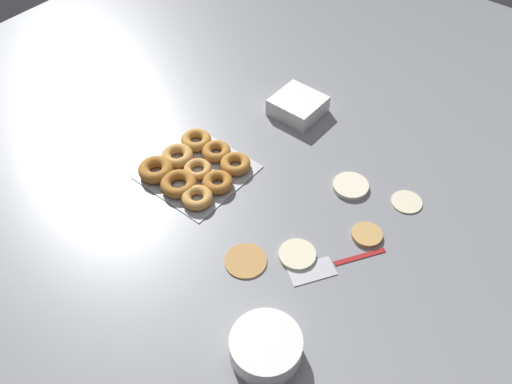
{
  "coord_description": "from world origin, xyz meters",
  "views": [
    {
      "loc": [
        0.81,
        0.56,
        1.17
      ],
      "look_at": [
        0.02,
        -0.08,
        0.04
      ],
      "focal_mm": 38.0,
      "sensor_mm": 36.0,
      "label": 1
    }
  ],
  "objects": [
    {
      "name": "container_stack",
      "position": [
        -0.37,
        -0.23,
        0.03
      ],
      "size": [
        0.15,
        0.16,
        0.06
      ],
      "color": "white",
      "rests_on": "ground_plane"
    },
    {
      "name": "pancake_3",
      "position": [
        -0.07,
        0.23,
        0.01
      ],
      "size": [
        0.08,
        0.08,
        0.01
      ],
      "primitive_type": "cylinder",
      "color": "tan",
      "rests_on": "ground_plane"
    },
    {
      "name": "spatula",
      "position": [
        0.09,
        0.19,
        0.0
      ],
      "size": [
        0.24,
        0.17,
        0.01
      ],
      "rotation": [
        0.0,
        0.0,
        5.71
      ],
      "color": "maroon",
      "rests_on": "ground_plane"
    },
    {
      "name": "pancake_0",
      "position": [
        0.1,
        0.12,
        0.01
      ],
      "size": [
        0.1,
        0.1,
        0.01
      ],
      "primitive_type": "cylinder",
      "color": "beige",
      "rests_on": "ground_plane"
    },
    {
      "name": "batter_bowl",
      "position": [
        0.37,
        0.23,
        0.03
      ],
      "size": [
        0.17,
        0.17,
        0.06
      ],
      "color": "white",
      "rests_on": "ground_plane"
    },
    {
      "name": "pancake_2",
      "position": [
        -0.2,
        0.1,
        0.01
      ],
      "size": [
        0.11,
        0.11,
        0.01
      ],
      "primitive_type": "cylinder",
      "color": "beige",
      "rests_on": "ground_plane"
    },
    {
      "name": "pancake_1",
      "position": [
        -0.25,
        0.25,
        0.0
      ],
      "size": [
        0.09,
        0.09,
        0.01
      ],
      "primitive_type": "cylinder",
      "color": "beige",
      "rests_on": "ground_plane"
    },
    {
      "name": "pancake_4",
      "position": [
        0.2,
        0.03,
        0.0
      ],
      "size": [
        0.11,
        0.11,
        0.01
      ],
      "primitive_type": "cylinder",
      "color": "#B27F42",
      "rests_on": "ground_plane"
    },
    {
      "name": "donut_tray",
      "position": [
        0.05,
        -0.3,
        0.02
      ],
      "size": [
        0.29,
        0.28,
        0.04
      ],
      "color": "#ADAFB5",
      "rests_on": "ground_plane"
    },
    {
      "name": "ground_plane",
      "position": [
        0.0,
        0.0,
        0.0
      ],
      "size": [
        3.0,
        3.0,
        0.0
      ],
      "primitive_type": "plane",
      "color": "gray"
    }
  ]
}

